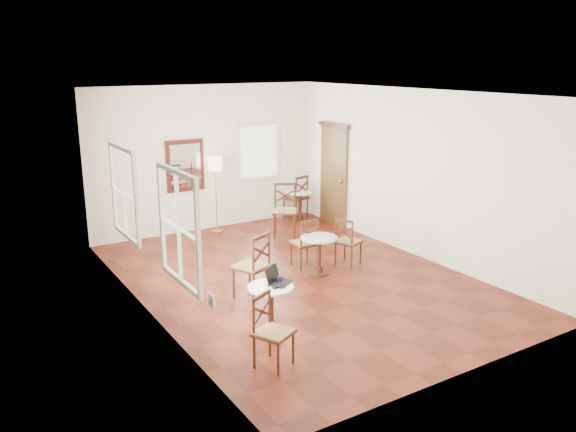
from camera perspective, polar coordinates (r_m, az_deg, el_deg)
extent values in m
plane|color=#591D0F|center=(9.60, 0.95, -6.17)|extent=(7.00, 7.00, 0.00)
cube|color=white|center=(12.20, -7.98, 5.62)|extent=(5.00, 0.02, 3.00)
cube|color=white|center=(6.60, 17.68, -3.15)|extent=(5.00, 0.02, 3.00)
cube|color=white|center=(8.12, -14.02, 0.50)|extent=(0.02, 7.00, 3.00)
cube|color=white|center=(10.70, 12.36, 4.08)|extent=(0.02, 7.00, 3.00)
cube|color=white|center=(8.96, 1.03, 12.01)|extent=(5.00, 7.00, 0.02)
cube|color=brown|center=(12.56, 4.51, 3.90)|extent=(0.06, 0.90, 2.10)
cube|color=#422110|center=(12.38, 4.54, 8.89)|extent=(0.08, 1.02, 0.08)
sphere|color=#BF8C3F|center=(12.28, 5.16, 3.39)|extent=(0.07, 0.07, 0.07)
cube|color=#4B1714|center=(11.99, -10.08, 4.88)|extent=(0.80, 0.05, 1.05)
cube|color=white|center=(11.96, -10.02, 4.86)|extent=(0.64, 0.02, 0.88)
cube|color=white|center=(6.44, -7.53, -8.24)|extent=(0.02, 0.16, 0.16)
torus|color=red|center=(6.44, -7.41, -8.21)|extent=(0.02, 0.12, 0.12)
cube|color=white|center=(7.02, -10.75, -1.17)|extent=(0.06, 1.22, 1.42)
cube|color=white|center=(9.05, -15.84, 2.19)|extent=(0.06, 1.22, 1.42)
cube|color=white|center=(12.69, -2.95, 6.34)|extent=(1.02, 0.06, 1.22)
cylinder|color=#422110|center=(7.86, -1.69, -11.09)|extent=(0.34, 0.34, 0.03)
cylinder|color=#422110|center=(7.83, -1.69, -10.64)|extent=(0.14, 0.14, 0.10)
cylinder|color=#4B1714|center=(7.72, -1.71, -8.91)|extent=(0.08, 0.08, 0.52)
cylinder|color=#422110|center=(7.62, -1.72, -7.26)|extent=(0.12, 0.12, 0.05)
cylinder|color=silver|center=(7.61, -1.72, -6.99)|extent=(0.60, 0.60, 0.03)
cylinder|color=#422110|center=(9.83, 3.01, -5.57)|extent=(0.35, 0.35, 0.03)
cylinder|color=#422110|center=(9.80, 3.02, -5.18)|extent=(0.14, 0.14, 0.10)
cylinder|color=#4B1714|center=(9.71, 3.04, -3.74)|extent=(0.08, 0.08, 0.52)
cylinder|color=#422110|center=(9.64, 3.06, -2.37)|extent=(0.12, 0.12, 0.05)
cylinder|color=silver|center=(9.63, 3.07, -2.15)|extent=(0.61, 0.61, 0.03)
cylinder|color=#422110|center=(12.98, 1.18, -0.36)|extent=(0.36, 0.36, 0.04)
cylinder|color=#422110|center=(12.96, 1.19, -0.06)|extent=(0.14, 0.14, 0.11)
cylinder|color=#4B1714|center=(12.90, 1.19, 1.09)|extent=(0.08, 0.08, 0.54)
cylinder|color=#422110|center=(12.84, 1.20, 2.17)|extent=(0.12, 0.12, 0.05)
cylinder|color=silver|center=(12.83, 1.20, 2.35)|extent=(0.62, 0.62, 0.03)
cylinder|color=#422110|center=(9.08, -3.79, -5.87)|extent=(0.04, 0.04, 0.48)
cylinder|color=#422110|center=(8.86, -1.85, -6.39)|extent=(0.04, 0.04, 0.48)
cylinder|color=#422110|center=(8.81, -5.36, -6.59)|extent=(0.04, 0.04, 0.48)
cylinder|color=#422110|center=(8.58, -3.39, -7.15)|extent=(0.04, 0.04, 0.48)
cube|color=#422110|center=(8.74, -3.62, -5.00)|extent=(0.61, 0.61, 0.03)
cube|color=olive|center=(8.74, -3.62, -4.90)|extent=(0.59, 0.59, 0.04)
cylinder|color=#422110|center=(8.69, -1.87, -3.29)|extent=(0.04, 0.04, 0.53)
cylinder|color=#422110|center=(8.40, -3.45, -3.96)|extent=(0.04, 0.04, 0.53)
cube|color=#422110|center=(8.47, -2.67, -2.05)|extent=(0.39, 0.19, 0.05)
cube|color=#4B1714|center=(8.54, -2.65, -3.55)|extent=(0.33, 0.16, 0.23)
cube|color=#4B1714|center=(8.54, -2.65, -3.55)|extent=(0.33, 0.16, 0.23)
cylinder|color=#422110|center=(6.77, -0.97, -13.89)|extent=(0.03, 0.03, 0.41)
cylinder|color=#422110|center=(6.93, -3.33, -13.17)|extent=(0.03, 0.03, 0.41)
cylinder|color=#422110|center=(7.01, 0.51, -12.77)|extent=(0.03, 0.03, 0.41)
cylinder|color=#422110|center=(7.17, -1.80, -12.12)|extent=(0.03, 0.03, 0.41)
cube|color=#422110|center=(6.87, -1.41, -11.43)|extent=(0.54, 0.54, 0.03)
cube|color=olive|center=(6.87, -1.41, -11.33)|extent=(0.52, 0.52, 0.04)
cylinder|color=#422110|center=(6.73, -3.39, -9.91)|extent=(0.03, 0.03, 0.46)
cylinder|color=#422110|center=(6.98, -1.83, -8.95)|extent=(0.03, 0.03, 0.46)
cube|color=#422110|center=(6.77, -2.61, -7.80)|extent=(0.33, 0.18, 0.05)
cube|color=#4B1714|center=(6.85, -2.59, -9.35)|extent=(0.28, 0.15, 0.20)
cube|color=#4B1714|center=(6.85, -2.59, -9.35)|extent=(0.28, 0.15, 0.20)
cylinder|color=#422110|center=(10.31, 1.89, -3.44)|extent=(0.03, 0.03, 0.41)
cylinder|color=#422110|center=(10.05, 2.87, -3.95)|extent=(0.03, 0.03, 0.41)
cylinder|color=#422110|center=(10.15, 0.32, -3.73)|extent=(0.03, 0.03, 0.41)
cylinder|color=#422110|center=(9.89, 1.27, -4.26)|extent=(0.03, 0.03, 0.41)
cube|color=#422110|center=(10.03, 1.60, -2.72)|extent=(0.41, 0.41, 0.03)
cube|color=olive|center=(10.03, 1.60, -2.64)|extent=(0.39, 0.39, 0.04)
cylinder|color=#422110|center=(9.92, 2.90, -1.60)|extent=(0.03, 0.03, 0.45)
cylinder|color=#422110|center=(9.75, 1.29, -1.88)|extent=(0.03, 0.03, 0.45)
cube|color=#422110|center=(9.78, 2.11, -0.57)|extent=(0.34, 0.04, 0.05)
cube|color=#4B1714|center=(9.83, 2.10, -1.69)|extent=(0.29, 0.03, 0.20)
cube|color=#4B1714|center=(9.83, 2.10, -1.69)|extent=(0.29, 0.03, 0.20)
cylinder|color=#422110|center=(10.31, 7.14, -3.57)|extent=(0.03, 0.03, 0.40)
cylinder|color=#422110|center=(10.05, 6.25, -4.06)|extent=(0.03, 0.03, 0.40)
cylinder|color=#422110|center=(10.46, 5.60, -3.25)|extent=(0.03, 0.03, 0.40)
cylinder|color=#422110|center=(10.20, 4.68, -3.72)|extent=(0.03, 0.03, 0.40)
cube|color=#422110|center=(10.19, 5.95, -2.56)|extent=(0.51, 0.51, 0.03)
cube|color=olive|center=(10.18, 5.95, -2.49)|extent=(0.49, 0.49, 0.04)
cylinder|color=#422110|center=(9.92, 6.32, -1.75)|extent=(0.03, 0.03, 0.45)
cylinder|color=#422110|center=(10.07, 4.74, -1.44)|extent=(0.03, 0.03, 0.45)
cube|color=#422110|center=(9.93, 5.55, -0.46)|extent=(0.16, 0.32, 0.04)
cube|color=#4B1714|center=(9.99, 5.52, -1.55)|extent=(0.13, 0.28, 0.20)
cube|color=#4B1714|center=(9.99, 5.52, -1.55)|extent=(0.13, 0.28, 0.20)
cylinder|color=#422110|center=(13.37, 0.71, 1.06)|extent=(0.04, 0.04, 0.47)
cylinder|color=#422110|center=(13.13, 1.91, 0.79)|extent=(0.04, 0.04, 0.47)
cylinder|color=#422110|center=(13.10, -0.40, 0.77)|extent=(0.04, 0.04, 0.47)
cylinder|color=#422110|center=(12.86, 0.81, 0.48)|extent=(0.04, 0.04, 0.47)
cube|color=#422110|center=(13.05, 0.76, 1.80)|extent=(0.56, 0.56, 0.03)
cube|color=olive|center=(13.05, 0.76, 1.86)|extent=(0.54, 0.54, 0.04)
cylinder|color=#422110|center=(13.01, 1.93, 2.90)|extent=(0.04, 0.04, 0.52)
cylinder|color=#422110|center=(12.74, 0.82, 2.64)|extent=(0.04, 0.04, 0.52)
cube|color=#422110|center=(12.83, 1.39, 3.81)|extent=(0.39, 0.14, 0.05)
cube|color=#4B1714|center=(12.87, 1.38, 2.81)|extent=(0.33, 0.11, 0.23)
cube|color=#4B1714|center=(12.87, 1.38, 2.81)|extent=(0.33, 0.11, 0.23)
cylinder|color=#422110|center=(11.62, -1.37, -1.04)|extent=(0.04, 0.04, 0.50)
cylinder|color=#422110|center=(12.01, -1.24, -0.50)|extent=(0.04, 0.04, 0.50)
cylinder|color=#422110|center=(11.60, 0.61, -1.06)|extent=(0.04, 0.04, 0.50)
cylinder|color=#422110|center=(11.99, 0.67, -0.52)|extent=(0.04, 0.04, 0.50)
cube|color=#422110|center=(11.74, -0.34, 0.43)|extent=(0.68, 0.68, 0.03)
cube|color=olive|center=(11.73, -0.34, 0.51)|extent=(0.65, 0.65, 0.04)
cylinder|color=#422110|center=(11.87, -1.26, 1.96)|extent=(0.04, 0.04, 0.56)
cylinder|color=#422110|center=(11.86, 0.68, 1.94)|extent=(0.04, 0.04, 0.56)
cube|color=#422110|center=(11.81, -0.29, 3.16)|extent=(0.37, 0.27, 0.06)
cube|color=#4B1714|center=(11.86, -0.29, 2.00)|extent=(0.31, 0.23, 0.25)
cube|color=#4B1714|center=(11.86, -0.29, 2.00)|extent=(0.31, 0.23, 0.25)
cylinder|color=#BF8C3F|center=(12.23, -6.96, -1.48)|extent=(0.25, 0.25, 0.03)
cylinder|color=#BF8C3F|center=(12.05, -7.07, 1.75)|extent=(0.02, 0.02, 1.44)
cylinder|color=beige|center=(11.90, -7.18, 5.13)|extent=(0.31, 0.31, 0.27)
cube|color=black|center=(7.68, -0.81, -6.59)|extent=(0.38, 0.36, 0.02)
cube|color=black|center=(7.68, -0.81, -6.51)|extent=(0.29, 0.25, 0.00)
cube|color=black|center=(7.69, -1.57, -5.70)|extent=(0.30, 0.22, 0.21)
cube|color=silver|center=(7.69, -1.57, -5.70)|extent=(0.26, 0.19, 0.17)
ellipsoid|color=black|center=(7.52, -1.28, -7.03)|extent=(0.11, 0.09, 0.03)
cylinder|color=black|center=(7.72, -0.88, -6.22)|extent=(0.07, 0.07, 0.08)
torus|color=black|center=(7.74, -0.61, -6.16)|extent=(0.06, 0.01, 0.06)
cylinder|color=white|center=(7.70, -1.66, -6.20)|extent=(0.06, 0.06, 0.10)
cube|color=black|center=(7.54, -1.08, -12.27)|extent=(0.09, 0.05, 0.03)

